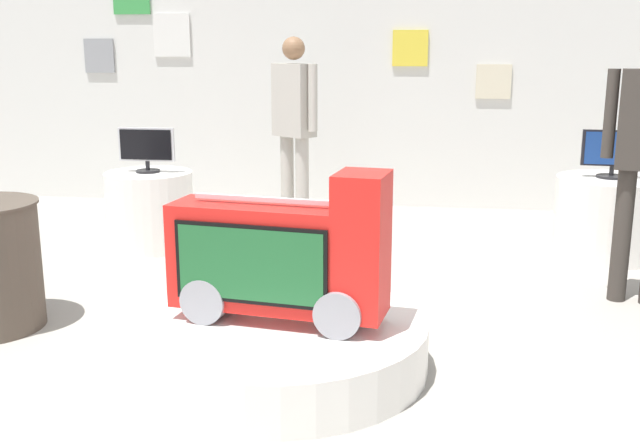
% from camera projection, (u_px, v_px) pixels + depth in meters
% --- Properties ---
extents(ground_plane, '(30.00, 30.00, 0.00)m').
position_uv_depth(ground_plane, '(249.00, 374.00, 3.94)').
color(ground_plane, '#9E998E').
extents(back_wall_display, '(10.20, 0.13, 2.87)m').
position_uv_depth(back_wall_display, '(342.00, 71.00, 7.86)').
color(back_wall_display, silver).
rests_on(back_wall_display, ground).
extents(main_display_pedestal, '(1.59, 1.59, 0.27)m').
position_uv_depth(main_display_pedestal, '(279.00, 344.00, 4.00)').
color(main_display_pedestal, white).
rests_on(main_display_pedestal, ground).
extents(novelty_firetruck_tv, '(1.17, 0.51, 0.82)m').
position_uv_depth(novelty_firetruck_tv, '(282.00, 261.00, 3.88)').
color(novelty_firetruck_tv, gray).
rests_on(novelty_firetruck_tv, main_display_pedestal).
extents(display_pedestal_left_rear, '(0.85, 0.85, 0.65)m').
position_uv_depth(display_pedestal_left_rear, '(607.00, 217.00, 6.10)').
color(display_pedestal_left_rear, white).
rests_on(display_pedestal_left_rear, ground).
extents(tv_on_left_rear, '(0.49, 0.23, 0.39)m').
position_uv_depth(tv_on_left_rear, '(613.00, 152.00, 5.97)').
color(tv_on_left_rear, black).
rests_on(tv_on_left_rear, display_pedestal_left_rear).
extents(display_pedestal_center_rear, '(0.74, 0.74, 0.65)m').
position_uv_depth(display_pedestal_center_rear, '(150.00, 210.00, 6.36)').
color(display_pedestal_center_rear, white).
rests_on(display_pedestal_center_rear, ground).
extents(tv_on_center_rear, '(0.48, 0.20, 0.38)m').
position_uv_depth(tv_on_center_rear, '(147.00, 148.00, 6.24)').
color(tv_on_center_rear, black).
rests_on(tv_on_center_rear, display_pedestal_center_rear).
extents(shopper_browsing_near_truck, '(0.46, 0.39, 1.77)m').
position_uv_depth(shopper_browsing_near_truck, '(294.00, 121.00, 6.61)').
color(shopper_browsing_near_truck, '#B2ADA3').
rests_on(shopper_browsing_near_truck, ground).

